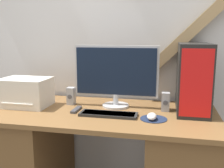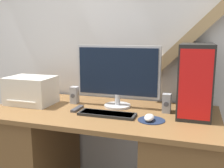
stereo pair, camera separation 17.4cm
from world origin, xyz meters
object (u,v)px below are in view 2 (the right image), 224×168
object	(u,v)px
keyboard	(107,114)
printer	(31,90)
speaker_left	(75,95)
remote_control	(77,109)
computer_tower	(196,79)
mouse	(149,118)
monitor	(118,74)
speaker_right	(167,103)

from	to	relation	value
keyboard	printer	bearing A→B (deg)	170.64
speaker_left	remote_control	bearing A→B (deg)	-58.51
computer_tower	keyboard	bearing A→B (deg)	-155.91
keyboard	speaker_left	distance (m)	0.40
keyboard	speaker_left	xyz separation A→B (m)	(-0.34, 0.22, 0.05)
keyboard	mouse	world-z (taller)	mouse
monitor	computer_tower	xyz separation A→B (m)	(0.53, 0.02, -0.01)
mouse	speaker_right	bearing A→B (deg)	70.26
speaker_right	keyboard	bearing A→B (deg)	-152.34
monitor	remote_control	distance (m)	0.38
mouse	speaker_left	xyz separation A→B (m)	(-0.62, 0.25, 0.04)
keyboard	remote_control	distance (m)	0.25
mouse	computer_tower	world-z (taller)	computer_tower
printer	speaker_left	bearing A→B (deg)	19.52
remote_control	mouse	bearing A→B (deg)	-9.73
speaker_left	speaker_right	size ratio (longest dim) A/B	1.00
mouse	printer	size ratio (longest dim) A/B	0.29
monitor	remote_control	xyz separation A→B (m)	(-0.24, -0.16, -0.23)
mouse	remote_control	distance (m)	0.53
monitor	mouse	world-z (taller)	monitor
keyboard	mouse	size ratio (longest dim) A/B	3.74
printer	remote_control	xyz separation A→B (m)	(0.40, -0.05, -0.09)
monitor	computer_tower	distance (m)	0.53
printer	monitor	bearing A→B (deg)	10.25
mouse	speaker_left	distance (m)	0.66
computer_tower	printer	size ratio (longest dim) A/B	1.35
printer	speaker_left	size ratio (longest dim) A/B	2.65
mouse	remote_control	size ratio (longest dim) A/B	0.68
keyboard	remote_control	world-z (taller)	keyboard
monitor	printer	distance (m)	0.67
monitor	keyboard	xyz separation A→B (m)	(-0.00, -0.22, -0.23)
keyboard	speaker_left	bearing A→B (deg)	147.39
monitor	speaker_right	size ratio (longest dim) A/B	4.70
keyboard	speaker_left	world-z (taller)	speaker_left
mouse	speaker_right	distance (m)	0.23
printer	remote_control	world-z (taller)	printer
monitor	computer_tower	size ratio (longest dim) A/B	1.31
speaker_left	speaker_right	world-z (taller)	same
computer_tower	printer	bearing A→B (deg)	-173.59
printer	speaker_left	world-z (taller)	printer
computer_tower	remote_control	xyz separation A→B (m)	(-0.77, -0.18, -0.22)
monitor	speaker_right	world-z (taller)	monitor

